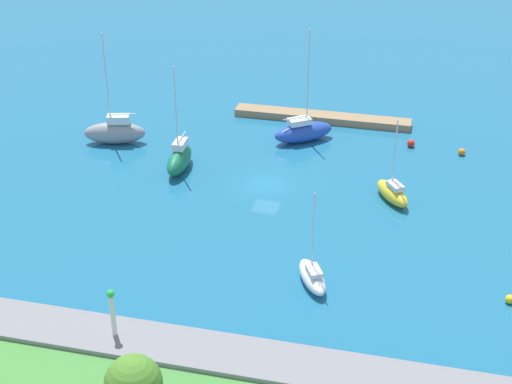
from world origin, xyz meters
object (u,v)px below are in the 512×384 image
object	(u,v)px
pier_dock	(322,117)
sailboat_green_near_pier	(179,159)
harbor_beacon	(112,309)
park_tree_west	(133,384)
sailboat_white_lone_south	(312,276)
sailboat_yellow_inner_mooring	(392,193)
mooring_buoy_yellow	(510,299)
mooring_buoy_red	(411,143)
sailboat_blue_far_south	(303,131)
mooring_buoy_orange	(462,152)
sailboat_gray_far_north	(115,132)

from	to	relation	value
pier_dock	sailboat_green_near_pier	bearing A→B (deg)	52.71
pier_dock	harbor_beacon	world-z (taller)	harbor_beacon
sailboat_green_near_pier	park_tree_west	bearing A→B (deg)	13.08
park_tree_west	sailboat_white_lone_south	world-z (taller)	sailboat_white_lone_south
sailboat_yellow_inner_mooring	mooring_buoy_yellow	world-z (taller)	sailboat_yellow_inner_mooring
park_tree_west	mooring_buoy_red	size ratio (longest dim) A/B	7.35
harbor_beacon	mooring_buoy_red	bearing A→B (deg)	-115.04
pier_dock	harbor_beacon	distance (m)	43.91
sailboat_blue_far_south	sailboat_white_lone_south	distance (m)	26.74
mooring_buoy_yellow	sailboat_white_lone_south	bearing A→B (deg)	4.25
mooring_buoy_yellow	harbor_beacon	bearing A→B (deg)	24.19
sailboat_white_lone_south	mooring_buoy_orange	distance (m)	28.95
sailboat_blue_far_south	sailboat_white_lone_south	bearing A→B (deg)	-113.97
sailboat_green_near_pier	sailboat_gray_far_north	size ratio (longest dim) A/B	0.91
park_tree_west	mooring_buoy_yellow	distance (m)	30.41
sailboat_green_near_pier	mooring_buoy_orange	distance (m)	29.62
sailboat_yellow_inner_mooring	sailboat_white_lone_south	world-z (taller)	sailboat_yellow_inner_mooring
sailboat_yellow_inner_mooring	sailboat_green_near_pier	world-z (taller)	sailboat_green_near_pier
sailboat_gray_far_north	mooring_buoy_red	size ratio (longest dim) A/B	14.97
park_tree_west	mooring_buoy_orange	world-z (taller)	park_tree_west
mooring_buoy_orange	sailboat_white_lone_south	bearing A→B (deg)	66.86
park_tree_west	mooring_buoy_orange	bearing A→B (deg)	-111.81
sailboat_gray_far_north	mooring_buoy_orange	distance (m)	37.08
mooring_buoy_orange	sailboat_gray_far_north	bearing A→B (deg)	8.88
sailboat_gray_far_north	mooring_buoy_red	bearing A→B (deg)	177.41
harbor_beacon	mooring_buoy_red	distance (m)	42.52
mooring_buoy_orange	sailboat_green_near_pier	bearing A→B (deg)	20.19
mooring_buoy_red	sailboat_green_near_pier	bearing A→B (deg)	26.18
sailboat_yellow_inner_mooring	sailboat_blue_far_south	distance (m)	15.35
sailboat_yellow_inner_mooring	sailboat_white_lone_south	bearing A→B (deg)	127.26
harbor_beacon	sailboat_gray_far_north	distance (m)	34.63
sailboat_gray_far_north	mooring_buoy_red	world-z (taller)	sailboat_gray_far_north
sailboat_green_near_pier	mooring_buoy_orange	xyz separation A→B (m)	(-27.79, -10.22, -0.92)
sailboat_yellow_inner_mooring	sailboat_blue_far_south	world-z (taller)	sailboat_blue_far_south
sailboat_white_lone_south	park_tree_west	bearing A→B (deg)	132.93
pier_dock	sailboat_blue_far_south	world-z (taller)	sailboat_blue_far_south
harbor_beacon	park_tree_west	world-z (taller)	park_tree_west
sailboat_green_near_pier	mooring_buoy_red	distance (m)	25.03
harbor_beacon	mooring_buoy_yellow	distance (m)	29.71
sailboat_yellow_inner_mooring	sailboat_gray_far_north	bearing A→B (deg)	44.78
harbor_beacon	park_tree_west	xyz separation A→B (m)	(-4.93, 8.26, 1.85)
harbor_beacon	sailboat_blue_far_south	bearing A→B (deg)	-99.74
pier_dock	mooring_buoy_yellow	bearing A→B (deg)	122.05
pier_dock	park_tree_west	bearing A→B (deg)	87.14
sailboat_white_lone_south	mooring_buoy_yellow	world-z (taller)	sailboat_white_lone_south
sailboat_blue_far_south	sailboat_gray_far_north	size ratio (longest dim) A/B	1.02
harbor_beacon	mooring_buoy_orange	world-z (taller)	harbor_beacon
pier_dock	sailboat_yellow_inner_mooring	xyz separation A→B (m)	(-9.44, 17.14, 0.45)
sailboat_green_near_pier	sailboat_gray_far_north	distance (m)	9.91
park_tree_west	sailboat_green_near_pier	world-z (taller)	sailboat_green_near_pier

